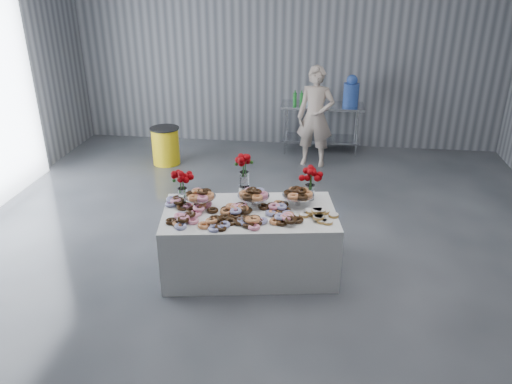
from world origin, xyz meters
The scene contains 16 objects.
ground centered at (0.00, 0.00, 0.00)m, with size 9.00×9.00×0.00m, color #33353A.
room_walls centered at (-0.27, 0.07, 2.64)m, with size 8.04×9.04×4.02m.
display_table centered at (-0.06, -0.08, 0.38)m, with size 1.90×1.00×0.75m, color silver.
prep_table centered at (0.69, 4.10, 0.62)m, with size 1.50×0.60×0.90m.
donut_mounds centered at (-0.06, -0.13, 0.80)m, with size 1.80×0.80×0.09m, color #E18D52, non-canonical shape.
cake_stand_left centered at (-0.62, -0.02, 0.89)m, with size 0.36×0.36×0.17m.
cake_stand_mid centered at (-0.03, 0.07, 0.89)m, with size 0.36×0.36×0.17m.
cake_stand_right centered at (0.46, 0.16, 0.89)m, with size 0.36×0.36×0.17m.
danish_pile centered at (0.71, -0.11, 0.81)m, with size 0.48×0.48×0.11m, color silver, non-canonical shape.
bouquet_left centered at (-0.84, 0.04, 1.05)m, with size 0.26×0.26×0.42m.
bouquet_right centered at (0.58, 0.33, 1.05)m, with size 0.26×0.26×0.42m.
bouquet_center centered at (-0.16, 0.26, 1.13)m, with size 0.26×0.26×0.57m.
water_jug centered at (1.19, 4.10, 1.15)m, with size 0.28×0.28×0.55m.
drink_bottles centered at (0.37, 4.00, 1.04)m, with size 0.54×0.08×0.27m, color #268C33, non-canonical shape.
person centered at (0.58, 3.40, 0.86)m, with size 0.63×0.41×1.72m, color #CC8C93.
trash_barrel centered at (-2.00, 3.10, 0.33)m, with size 0.51×0.51×0.66m.
Camera 1 is at (0.65, -4.93, 3.22)m, focal length 35.00 mm.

